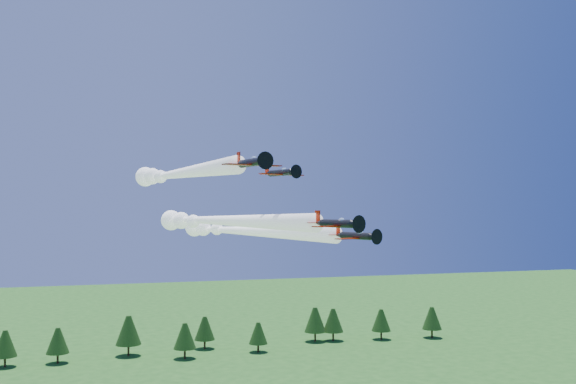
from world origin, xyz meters
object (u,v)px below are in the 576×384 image
object	(u,v)px
plane_lead	(219,220)
plane_slot	(281,173)
plane_left	(177,174)
plane_right	(242,231)

from	to	relation	value
plane_lead	plane_slot	bearing A→B (deg)	-84.80
plane_left	plane_slot	size ratio (longest dim) A/B	6.57
plane_left	plane_slot	world-z (taller)	plane_left
plane_left	plane_right	size ratio (longest dim) A/B	1.06
plane_left	plane_slot	distance (m)	22.61
plane_slot	plane_lead	bearing A→B (deg)	95.21
plane_left	plane_right	world-z (taller)	plane_left
plane_left	plane_right	xyz separation A→B (m)	(11.94, 3.59, -9.72)
plane_right	plane_lead	bearing A→B (deg)	-145.98
plane_lead	plane_right	distance (m)	10.50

